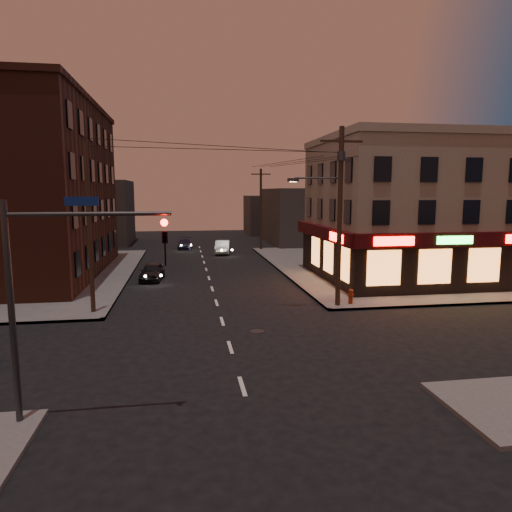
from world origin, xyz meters
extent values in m
plane|color=black|center=(0.00, 0.00, 0.00)|extent=(120.00, 120.00, 0.00)
cube|color=#514F4C|center=(18.00, 19.00, 0.07)|extent=(24.00, 28.00, 0.15)
cube|color=gray|center=(16.00, 13.50, 5.15)|extent=(15.00, 12.00, 10.00)
cube|color=gray|center=(16.00, 13.50, 10.40)|extent=(15.20, 12.20, 0.50)
cube|color=black|center=(16.00, 7.55, 1.85)|extent=(15.12, 0.25, 3.40)
cube|color=black|center=(8.55, 13.50, 1.85)|extent=(0.25, 12.12, 3.40)
cube|color=#3A090A|center=(16.00, 7.25, 3.65)|extent=(15.60, 0.50, 0.90)
cube|color=#3A090A|center=(8.25, 13.50, 3.65)|extent=(0.50, 12.60, 0.90)
cube|color=#FF140C|center=(10.70, 6.98, 3.65)|extent=(2.60, 0.06, 0.55)
cube|color=#26FF3F|center=(14.70, 6.98, 3.65)|extent=(2.40, 0.06, 0.50)
cube|color=#FF140C|center=(7.98, 9.70, 3.65)|extent=(0.06, 2.60, 0.55)
cube|color=orange|center=(15.40, 7.40, 1.95)|extent=(12.40, 0.08, 2.20)
cube|color=orange|center=(8.40, 12.50, 1.95)|extent=(0.08, 8.40, 2.20)
cube|color=#492217|center=(-14.50, 19.00, 6.65)|extent=(12.00, 20.00, 13.00)
cube|color=#3F3D3A|center=(14.00, 38.00, 3.50)|extent=(10.00, 12.00, 7.00)
cube|color=#3F3D3A|center=(-13.00, 42.00, 4.00)|extent=(9.00, 10.00, 8.00)
cube|color=#3F3D3A|center=(12.00, 52.00, 3.00)|extent=(8.00, 8.00, 6.00)
cylinder|color=#382619|center=(6.80, 5.80, 5.15)|extent=(0.28, 0.28, 10.00)
cube|color=#382619|center=(6.80, 5.80, 9.35)|extent=(2.40, 0.12, 0.12)
cylinder|color=#333538|center=(6.80, 5.80, 8.55)|extent=(0.44, 0.44, 0.50)
cylinder|color=#333538|center=(5.50, 5.80, 7.35)|extent=(2.60, 0.10, 0.10)
cube|color=#333538|center=(4.10, 5.80, 7.25)|extent=(0.60, 0.25, 0.18)
cube|color=#FFD88C|center=(4.10, 5.80, 7.15)|extent=(0.35, 0.15, 0.04)
cylinder|color=#382619|center=(6.80, 32.00, 4.65)|extent=(0.26, 0.26, 9.00)
cylinder|color=#382619|center=(-6.80, 6.50, 4.65)|extent=(0.24, 0.24, 9.00)
cylinder|color=#333538|center=(-6.60, -5.60, 3.20)|extent=(0.18, 0.18, 6.40)
cylinder|color=#333538|center=(-4.40, -5.60, 6.00)|extent=(4.40, 0.12, 0.12)
imported|color=black|center=(-2.40, -5.60, 5.50)|extent=(0.16, 0.20, 1.00)
sphere|color=#FF0C05|center=(-2.40, -5.72, 5.75)|extent=(0.20, 0.20, 0.20)
cube|color=navy|center=(-4.60, -5.60, 6.35)|extent=(0.90, 0.05, 0.25)
imported|color=black|center=(-4.26, 15.89, 0.65)|extent=(1.93, 3.95, 1.30)
imported|color=slate|center=(2.26, 29.91, 0.71)|extent=(2.02, 4.45, 1.42)
imported|color=#181831|center=(-1.69, 34.89, 0.59)|extent=(1.84, 4.14, 1.18)
cylinder|color=maroon|center=(7.67, 6.00, 0.49)|extent=(0.32, 0.32, 0.69)
sphere|color=maroon|center=(7.67, 6.00, 0.87)|extent=(0.28, 0.28, 0.28)
cylinder|color=maroon|center=(7.67, 6.00, 0.63)|extent=(0.39, 0.24, 0.14)
cylinder|color=maroon|center=(7.67, 6.00, 0.63)|extent=(0.24, 0.39, 0.14)
camera|label=1|loc=(-1.88, -18.71, 6.61)|focal=32.00mm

